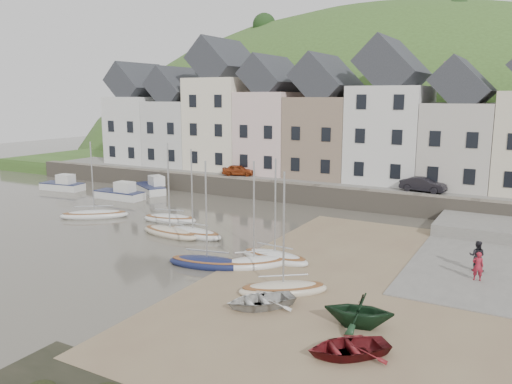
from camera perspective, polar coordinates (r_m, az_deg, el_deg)
The scene contains 26 objects.
ground at distance 31.27m, azimuth -5.41°, elevation -7.20°, with size 160.00×160.00×0.00m, color #494539.
quay_land at distance 59.59m, azimuth 12.29°, elevation 1.93°, with size 90.00×30.00×1.50m, color #375321.
quay_street at distance 48.70m, azimuth 8.35°, elevation 1.09°, with size 70.00×7.00×0.10m, color slate.
seawall at distance 45.62m, azimuth 6.75°, elevation -0.35°, with size 70.00×1.20×1.80m, color slate.
beach at distance 26.91m, azimuth 14.61°, elevation -10.47°, with size 18.00×26.00×0.06m, color #7A614A.
slipway at distance 33.86m, azimuth 24.73°, elevation -6.66°, with size 8.00×18.00×0.12m, color slate.
hillside at distance 91.50m, azimuth 14.00°, elevation -7.16°, with size 134.40×84.00×84.00m.
townhouse_terrace at distance 50.82m, azimuth 11.83°, elevation 7.93°, with size 61.05×8.00×13.93m.
sailboat_0 at distance 42.72m, azimuth -17.68°, elevation -2.42°, with size 5.14×4.50×6.32m.
sailboat_1 at distance 39.93m, azimuth -9.65°, elevation -2.95°, with size 4.59×2.49×6.32m.
sailboat_2 at distance 35.98m, azimuth -9.64°, elevation -4.48°, with size 5.02×1.99×6.32m.
sailboat_3 at distance 35.56m, azimuth -7.09°, elevation -4.59°, with size 4.75×1.64×6.32m.
sailboat_4 at distance 30.18m, azimuth 2.14°, elevation -7.30°, with size 4.50×1.80×6.32m.
sailboat_5 at distance 29.34m, azimuth -5.50°, elevation -7.88°, with size 4.92×2.51×6.32m.
sailboat_6 at distance 29.12m, azimuth -0.23°, elevation -7.97°, with size 3.95×3.86×6.32m.
sailboat_7 at distance 25.46m, azimuth 3.07°, elevation -10.80°, with size 4.48×3.87×6.32m.
motorboat_0 at distance 49.66m, azimuth -14.96°, elevation -0.11°, with size 5.04×1.85×1.70m.
motorboat_1 at distance 56.21m, azimuth -20.84°, elevation 0.78°, with size 4.78×2.36×1.70m.
motorboat_2 at distance 52.41m, azimuth -11.71°, elevation 0.59°, with size 5.21×3.99×1.70m.
rowboat_white at distance 23.77m, azimuth 0.48°, elevation -12.05°, with size 2.30×3.22×0.67m, color beige.
rowboat_green at distance 22.16m, azimuth 11.48°, elevation -12.85°, with size 2.48×2.88×1.52m, color #16321C.
rowboat_red at distance 20.06m, azimuth 10.27°, elevation -16.79°, with size 2.25×3.15×0.65m, color maroon.
person_red at distance 29.08m, azimuth 23.65°, elevation -7.63°, with size 0.56×0.37×1.55m, color maroon.
person_dark at distance 30.53m, azimuth 23.57°, elevation -6.60°, with size 0.83×0.65×1.72m, color black.
car_left at distance 51.89m, azimuth -2.00°, elevation 2.47°, with size 1.32×3.29×1.12m, color #913715.
car_right at distance 45.30m, azimuth 18.26°, elevation 0.81°, with size 1.32×3.78×1.25m, color black.
Camera 1 is at (17.00, -24.43, 9.59)m, focal length 35.62 mm.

